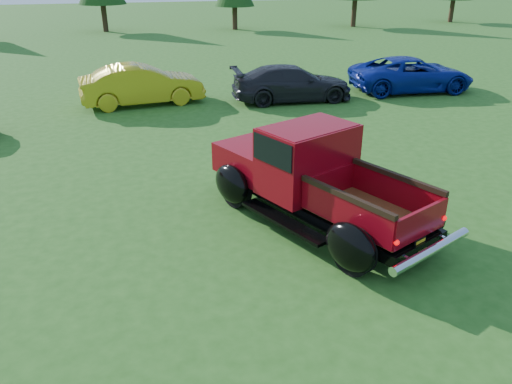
% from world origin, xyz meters
% --- Properties ---
extents(ground, '(120.00, 120.00, 0.00)m').
position_xyz_m(ground, '(0.00, 0.00, 0.00)').
color(ground, '#235017').
rests_on(ground, ground).
extents(pickup_truck, '(3.64, 4.96, 1.74)m').
position_xyz_m(pickup_truck, '(1.03, 1.13, 0.82)').
color(pickup_truck, black).
rests_on(pickup_truck, ground).
extents(show_car_yellow, '(4.14, 1.86, 1.32)m').
position_xyz_m(show_car_yellow, '(-1.50, 10.19, 0.66)').
color(show_car_yellow, '#B09D17').
rests_on(show_car_yellow, ground).
extents(show_car_grey, '(4.19, 1.87, 1.20)m').
position_xyz_m(show_car_grey, '(3.50, 9.42, 0.60)').
color(show_car_grey, black).
rests_on(show_car_grey, ground).
extents(show_car_blue, '(4.61, 2.37, 1.24)m').
position_xyz_m(show_car_blue, '(8.20, 9.65, 0.62)').
color(show_car_blue, navy).
rests_on(show_car_blue, ground).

